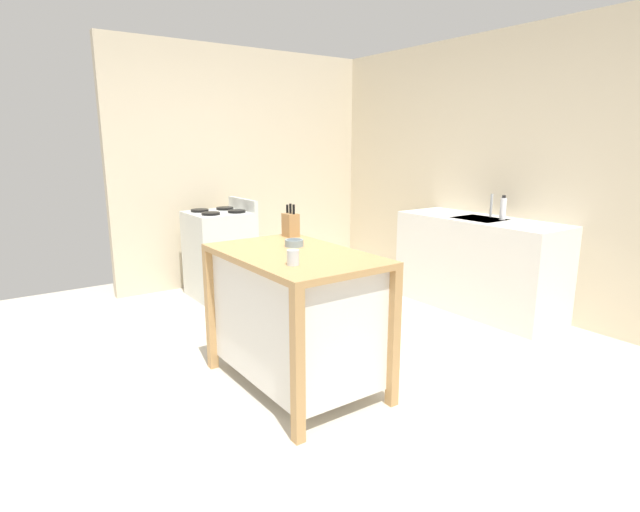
% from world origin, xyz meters
% --- Properties ---
extents(ground_plane, '(6.04, 6.04, 0.00)m').
position_xyz_m(ground_plane, '(0.00, 0.00, 0.00)').
color(ground_plane, beige).
rests_on(ground_plane, ground).
extents(wall_back, '(4.88, 0.10, 2.60)m').
position_xyz_m(wall_back, '(0.00, 2.52, 1.30)').
color(wall_back, beige).
rests_on(wall_back, ground).
extents(wall_left, '(0.10, 3.12, 2.60)m').
position_xyz_m(wall_left, '(-2.44, 0.96, 1.30)').
color(wall_left, beige).
rests_on(wall_left, ground).
extents(kitchen_island, '(1.19, 0.74, 0.90)m').
position_xyz_m(kitchen_island, '(0.25, -0.10, 0.51)').
color(kitchen_island, tan).
rests_on(kitchen_island, ground).
extents(knife_block, '(0.11, 0.09, 0.24)m').
position_xyz_m(knife_block, '(-0.22, 0.17, 0.99)').
color(knife_block, '#AD7F4C').
rests_on(knife_block, kitchen_island).
extents(bowl_ceramic_wide, '(0.12, 0.12, 0.05)m').
position_xyz_m(bowl_ceramic_wide, '(0.09, 0.00, 0.93)').
color(bowl_ceramic_wide, gray).
rests_on(bowl_ceramic_wide, kitchen_island).
extents(drinking_cup, '(0.07, 0.07, 0.09)m').
position_xyz_m(drinking_cup, '(0.52, -0.28, 0.95)').
color(drinking_cup, silver).
rests_on(drinking_cup, kitchen_island).
extents(trash_bin, '(0.36, 0.28, 0.63)m').
position_xyz_m(trash_bin, '(-0.58, -0.02, 0.32)').
color(trash_bin, gray).
rests_on(trash_bin, ground).
extents(sink_counter, '(1.60, 0.60, 0.88)m').
position_xyz_m(sink_counter, '(-0.07, 2.17, 0.44)').
color(sink_counter, white).
rests_on(sink_counter, ground).
extents(sink_faucet, '(0.02, 0.02, 0.22)m').
position_xyz_m(sink_faucet, '(-0.07, 2.31, 0.99)').
color(sink_faucet, '#B7BCC1').
rests_on(sink_faucet, sink_counter).
extents(bottle_spray_cleaner, '(0.06, 0.06, 0.23)m').
position_xyz_m(bottle_spray_cleaner, '(0.10, 2.25, 0.99)').
color(bottle_spray_cleaner, white).
rests_on(bottle_spray_cleaner, sink_counter).
extents(stove, '(0.60, 0.60, 1.00)m').
position_xyz_m(stove, '(-1.89, 0.34, 0.45)').
color(stove, silver).
rests_on(stove, ground).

